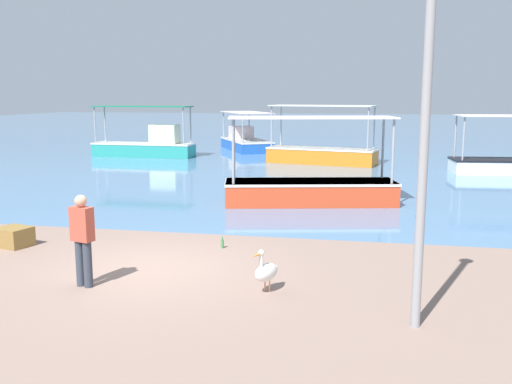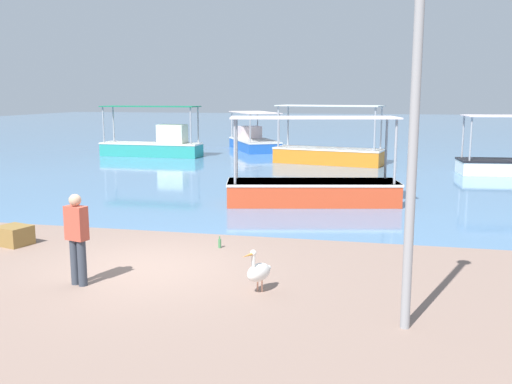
% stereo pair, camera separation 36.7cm
% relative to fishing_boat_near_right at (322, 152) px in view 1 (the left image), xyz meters
% --- Properties ---
extents(ground, '(120.00, 120.00, 0.00)m').
position_rel_fishing_boat_near_right_xyz_m(ground, '(-1.94, -18.23, -0.58)').
color(ground, gray).
extents(harbor_water, '(110.00, 90.00, 0.00)m').
position_rel_fishing_boat_near_right_xyz_m(harbor_water, '(-1.94, 29.77, -0.58)').
color(harbor_water, '#527DA6').
rests_on(harbor_water, ground).
extents(fishing_boat_near_right, '(5.66, 2.74, 2.91)m').
position_rel_fishing_boat_near_right_xyz_m(fishing_boat_near_right, '(0.00, 0.00, 0.00)').
color(fishing_boat_near_right, orange).
rests_on(fishing_boat_near_right, harbor_water).
extents(fishing_boat_far_right, '(5.26, 2.22, 2.55)m').
position_rel_fishing_boat_near_right_xyz_m(fishing_boat_far_right, '(8.48, -2.04, -0.07)').
color(fishing_boat_far_right, white).
rests_on(fishing_boat_far_right, harbor_water).
extents(fishing_boat_far_left, '(4.27, 5.63, 2.35)m').
position_rel_fishing_boat_near_right_xyz_m(fishing_boat_far_left, '(-5.30, 6.40, -0.02)').
color(fishing_boat_far_left, blue).
rests_on(fishing_boat_far_left, harbor_water).
extents(fishing_boat_outer, '(5.60, 2.69, 2.76)m').
position_rel_fishing_boat_near_right_xyz_m(fishing_boat_outer, '(0.51, -10.76, -0.03)').
color(fishing_boat_outer, '#CE4221').
rests_on(fishing_boat_outer, harbor_water).
extents(fishing_boat_center, '(5.77, 1.66, 2.80)m').
position_rel_fishing_boat_near_right_xyz_m(fishing_boat_center, '(-9.84, 1.42, 0.11)').
color(fishing_boat_center, teal).
rests_on(fishing_boat_center, harbor_water).
extents(pelican, '(0.49, 0.76, 0.80)m').
position_rel_fishing_boat_near_right_xyz_m(pelican, '(0.58, -19.10, -0.20)').
color(pelican, '#E0997A').
rests_on(pelican, ground).
extents(lamp_post, '(0.28, 0.28, 5.40)m').
position_rel_fishing_boat_near_right_xyz_m(lamp_post, '(3.05, -20.16, 2.47)').
color(lamp_post, gray).
rests_on(lamp_post, ground).
extents(fisherman_standing, '(0.45, 0.32, 1.69)m').
position_rel_fishing_boat_near_right_xyz_m(fisherman_standing, '(-2.70, -19.44, 0.33)').
color(fisherman_standing, '#333B47').
rests_on(fisherman_standing, ground).
extents(cargo_crate, '(0.85, 0.79, 0.44)m').
position_rel_fishing_boat_near_right_xyz_m(cargo_crate, '(-5.63, -17.20, -0.36)').
color(cargo_crate, olive).
rests_on(cargo_crate, ground).
extents(glass_bottle, '(0.07, 0.07, 0.27)m').
position_rel_fishing_boat_near_right_xyz_m(glass_bottle, '(-0.90, -16.44, -0.47)').
color(glass_bottle, '#3F7F4C').
rests_on(glass_bottle, ground).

